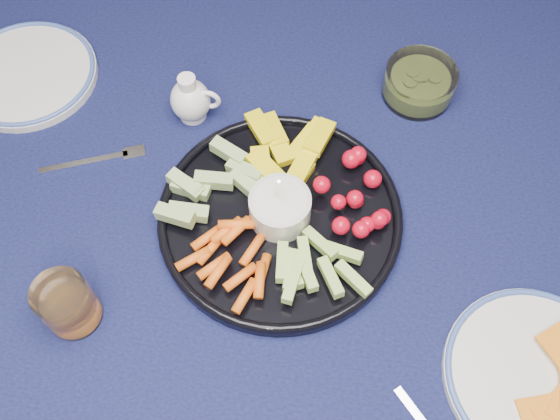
# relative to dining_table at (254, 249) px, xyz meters

# --- Properties ---
(dining_table) EXTENTS (1.67, 1.07, 0.75)m
(dining_table) POSITION_rel_dining_table_xyz_m (0.00, 0.00, 0.00)
(dining_table) COLOR #4B3019
(dining_table) RESTS_ON ground
(crudite_platter) EXTENTS (0.32, 0.32, 0.10)m
(crudite_platter) POSITION_rel_dining_table_xyz_m (0.04, 0.01, 0.11)
(crudite_platter) COLOR black
(crudite_platter) RESTS_ON dining_table
(creamer_pitcher) EXTENTS (0.07, 0.06, 0.08)m
(creamer_pitcher) POSITION_rel_dining_table_xyz_m (-0.12, 0.16, 0.12)
(creamer_pitcher) COLOR white
(creamer_pitcher) RESTS_ON dining_table
(pickle_bowl) EXTENTS (0.11, 0.11, 0.05)m
(pickle_bowl) POSITION_rel_dining_table_xyz_m (0.21, 0.25, 0.11)
(pickle_bowl) COLOR white
(pickle_bowl) RESTS_ON dining_table
(cheese_plate) EXTENTS (0.22, 0.22, 0.03)m
(cheese_plate) POSITION_rel_dining_table_xyz_m (0.37, -0.16, 0.10)
(cheese_plate) COLOR silver
(cheese_plate) RESTS_ON dining_table
(juice_tumbler) EXTENTS (0.07, 0.07, 0.08)m
(juice_tumbler) POSITION_rel_dining_table_xyz_m (-0.19, -0.16, 0.12)
(juice_tumbler) COLOR white
(juice_tumbler) RESTS_ON dining_table
(fork_left) EXTENTS (0.14, 0.07, 0.00)m
(fork_left) POSITION_rel_dining_table_xyz_m (-0.23, 0.06, 0.09)
(fork_left) COLOR white
(fork_left) RESTS_ON dining_table
(side_plate_extra) EXTENTS (0.21, 0.21, 0.02)m
(side_plate_extra) POSITION_rel_dining_table_xyz_m (-0.38, 0.19, 0.10)
(side_plate_extra) COLOR silver
(side_plate_extra) RESTS_ON dining_table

